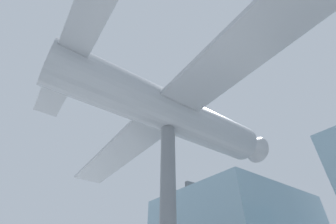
# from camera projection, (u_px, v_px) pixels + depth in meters

# --- Properties ---
(support_pylon_central) EXTENTS (0.58, 0.58, 7.08)m
(support_pylon_central) POSITION_uv_depth(u_px,v_px,m) (168.00, 218.00, 7.54)
(support_pylon_central) COLOR slate
(support_pylon_central) RESTS_ON ground_plane
(suspended_airplane) EXTENTS (21.42, 12.00, 3.20)m
(suspended_airplane) POSITION_uv_depth(u_px,v_px,m) (172.00, 113.00, 10.31)
(suspended_airplane) COLOR #93999E
(suspended_airplane) RESTS_ON support_pylon_central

